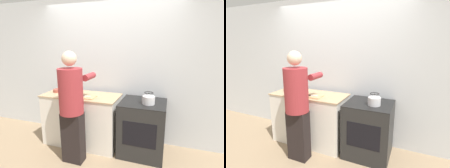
# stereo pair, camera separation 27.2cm
# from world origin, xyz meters

# --- Properties ---
(ground_plane) EXTENTS (12.00, 12.00, 0.00)m
(ground_plane) POSITION_xyz_m (0.00, 0.00, 0.00)
(ground_plane) COLOR #997F60
(wall_back) EXTENTS (8.00, 0.05, 2.60)m
(wall_back) POSITION_xyz_m (0.00, 0.71, 1.30)
(wall_back) COLOR silver
(wall_back) RESTS_ON ground_plane
(counter) EXTENTS (1.34, 0.60, 0.91)m
(counter) POSITION_xyz_m (-0.38, 0.29, 0.46)
(counter) COLOR silver
(counter) RESTS_ON ground_plane
(oven) EXTENTS (0.71, 0.65, 0.88)m
(oven) POSITION_xyz_m (0.69, 0.32, 0.44)
(oven) COLOR black
(oven) RESTS_ON ground_plane
(person) EXTENTS (0.40, 0.63, 1.68)m
(person) POSITION_xyz_m (-0.27, -0.21, 0.91)
(person) COLOR black
(person) RESTS_ON ground_plane
(cutting_board) EXTENTS (0.29, 0.21, 0.02)m
(cutting_board) POSITION_xyz_m (-0.21, 0.16, 0.92)
(cutting_board) COLOR tan
(cutting_board) RESTS_ON counter
(knife) EXTENTS (0.20, 0.07, 0.01)m
(knife) POSITION_xyz_m (-0.25, 0.16, 0.94)
(knife) COLOR silver
(knife) RESTS_ON cutting_board
(kettle) EXTENTS (0.19, 0.19, 0.18)m
(kettle) POSITION_xyz_m (0.78, 0.26, 0.96)
(kettle) COLOR silver
(kettle) RESTS_ON oven
(bowl_prep) EXTENTS (0.15, 0.15, 0.05)m
(bowl_prep) POSITION_xyz_m (-0.88, 0.31, 0.94)
(bowl_prep) COLOR #9E4738
(bowl_prep) RESTS_ON counter
(canister_jar) EXTENTS (0.16, 0.16, 0.15)m
(canister_jar) POSITION_xyz_m (-0.69, 0.37, 0.99)
(canister_jar) COLOR tan
(canister_jar) RESTS_ON counter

